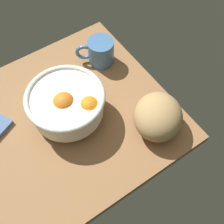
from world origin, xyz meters
TOP-DOWN VIEW (x-y plane):
  - ground_plane at (0.00, 0.00)cm, footprint 69.23×58.94cm
  - fruit_bowl at (4.66, -0.53)cm, footprint 22.69×22.69cm
  - bread_loaf at (23.86, -17.79)cm, footprint 20.65×20.67cm
  - mug at (24.26, 12.93)cm, footprint 11.90×9.34cm

SIDE VIEW (x-z plane):
  - ground_plane at x=0.00cm, z-range -3.00..0.00cm
  - mug at x=24.26cm, z-range 0.00..8.80cm
  - bread_loaf at x=23.86cm, z-range 0.00..10.93cm
  - fruit_bowl at x=4.66cm, z-range 1.14..12.44cm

